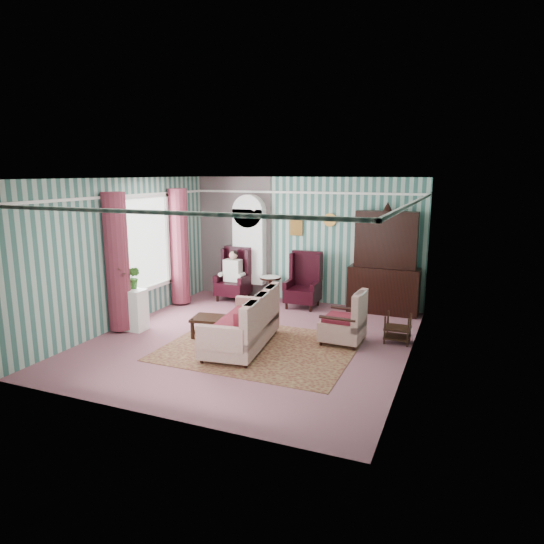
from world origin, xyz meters
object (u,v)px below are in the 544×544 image
at_px(nest_table, 398,328).
at_px(plant_stand, 132,310).
at_px(wingback_right, 303,280).
at_px(coffee_table, 216,327).
at_px(round_side_table, 270,290).
at_px(dresser_hutch, 385,259).
at_px(sofa, 241,317).
at_px(wingback_left, 233,274).
at_px(floral_armchair, 343,315).
at_px(seated_woman, 233,276).
at_px(bookcase, 249,252).

xyz_separation_m(nest_table, plant_stand, (-4.87, -1.20, 0.13)).
relative_size(wingback_right, coffee_table, 1.45).
bearing_deg(plant_stand, round_side_table, 59.62).
distance_m(dresser_hutch, sofa, 3.70).
bearing_deg(wingback_left, dresser_hutch, 4.41).
distance_m(wingback_left, wingback_right, 1.75).
xyz_separation_m(sofa, floral_armchair, (1.58, 0.88, -0.02)).
height_order(seated_woman, floral_armchair, seated_woman).
relative_size(wingback_right, plant_stand, 1.56).
bearing_deg(dresser_hutch, seated_woman, -175.59).
relative_size(dresser_hutch, wingback_right, 1.89).
bearing_deg(seated_woman, sofa, -60.78).
xyz_separation_m(bookcase, wingback_left, (-0.25, -0.39, -0.50)).
xyz_separation_m(wingback_left, coffee_table, (0.92, -2.53, -0.44)).
relative_size(seated_woman, sofa, 0.60).
xyz_separation_m(seated_woman, plant_stand, (-0.80, -2.75, -0.19)).
xyz_separation_m(dresser_hutch, coffee_table, (-2.58, -2.80, -0.99)).
bearing_deg(wingback_left, coffee_table, -70.07).
bearing_deg(nest_table, seated_woman, 159.15).
relative_size(wingback_left, wingback_right, 1.00).
xyz_separation_m(seated_woman, floral_armchair, (3.16, -1.95, -0.07)).
bearing_deg(sofa, plant_stand, 81.18).
bearing_deg(wingback_right, nest_table, -33.75).
height_order(bookcase, coffee_table, bookcase).
relative_size(bookcase, dresser_hutch, 0.95).
bearing_deg(wingback_right, floral_armchair, -54.15).
xyz_separation_m(dresser_hutch, sofa, (-1.92, -3.10, -0.64)).
height_order(floral_armchair, coffee_table, floral_armchair).
bearing_deg(nest_table, round_side_table, 151.80).
bearing_deg(round_side_table, nest_table, -28.20).
xyz_separation_m(round_side_table, plant_stand, (-1.70, -2.90, 0.10)).
bearing_deg(nest_table, bookcase, 153.08).
bearing_deg(round_side_table, coffee_table, -89.66).
bearing_deg(coffee_table, nest_table, 17.18).
bearing_deg(wingback_right, wingback_left, 180.00).
relative_size(sofa, coffee_table, 2.31).
xyz_separation_m(nest_table, sofa, (-2.49, -1.28, 0.27)).
bearing_deg(round_side_table, plant_stand, -120.38).
bearing_deg(dresser_hutch, plant_stand, -144.92).
bearing_deg(sofa, round_side_table, 5.99).
relative_size(plant_stand, floral_armchair, 0.77).
bearing_deg(bookcase, round_side_table, -20.27).
xyz_separation_m(wingback_right, seated_woman, (-1.75, 0.00, -0.04)).
relative_size(wingback_left, plant_stand, 1.56).
height_order(wingback_left, coffee_table, wingback_left).
distance_m(bookcase, floral_armchair, 3.79).
height_order(nest_table, coffee_table, nest_table).
xyz_separation_m(wingback_left, floral_armchair, (3.16, -1.95, -0.11)).
distance_m(wingback_right, coffee_table, 2.70).
bearing_deg(nest_table, plant_stand, -166.16).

